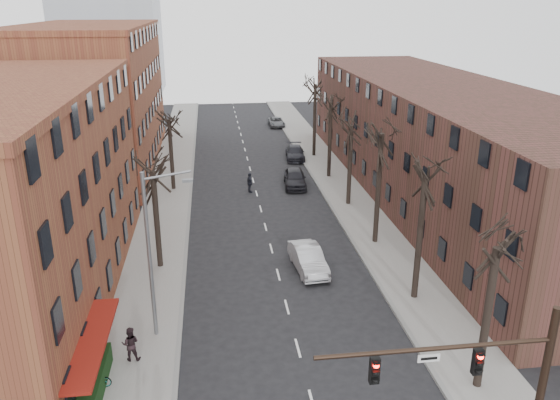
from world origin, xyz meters
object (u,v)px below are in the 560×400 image
object	(u,v)px
silver_sedan	(308,259)
parked_car_near	(295,178)
bicycle	(94,379)
parked_car_mid	(295,153)

from	to	relation	value
silver_sedan	parked_car_near	bearing A→B (deg)	78.62
bicycle	parked_car_near	bearing A→B (deg)	-18.78
parked_car_near	parked_car_mid	distance (m)	9.71
silver_sedan	parked_car_near	world-z (taller)	parked_car_near
bicycle	parked_car_mid	bearing A→B (deg)	-14.70
parked_car_near	parked_car_mid	world-z (taller)	parked_car_near
parked_car_near	parked_car_mid	bearing A→B (deg)	86.09
parked_car_mid	bicycle	distance (m)	39.99
parked_car_near	bicycle	world-z (taller)	parked_car_near
silver_sedan	parked_car_near	size ratio (longest dim) A/B	0.97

